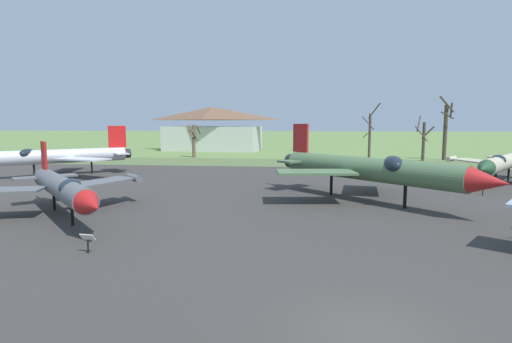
{
  "coord_description": "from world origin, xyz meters",
  "views": [
    {
      "loc": [
        -1.89,
        -10.71,
        5.72
      ],
      "look_at": [
        -5.14,
        17.31,
        2.35
      ],
      "focal_mm": 28.11,
      "sensor_mm": 36.0,
      "label": 1
    }
  ],
  "objects_px": {
    "jet_fighter_rear_left": "(61,156)",
    "jet_fighter_rear_right": "(503,162)",
    "jet_fighter_front_right": "(62,188)",
    "jet_fighter_front_left": "(370,169)",
    "info_placard_front_right": "(88,241)",
    "visitor_building": "(213,129)",
    "info_placard_rear_right": "(483,188)"
  },
  "relations": [
    {
      "from": "jet_fighter_front_right",
      "to": "visitor_building",
      "type": "relative_size",
      "value": 0.57
    },
    {
      "from": "info_placard_front_right",
      "to": "jet_fighter_front_right",
      "type": "bearing_deg",
      "value": 129.19
    },
    {
      "from": "info_placard_front_right",
      "to": "jet_fighter_rear_right",
      "type": "distance_m",
      "value": 36.96
    },
    {
      "from": "jet_fighter_front_left",
      "to": "jet_fighter_front_right",
      "type": "xyz_separation_m",
      "value": [
        -19.17,
        -7.31,
        -0.57
      ]
    },
    {
      "from": "jet_fighter_front_left",
      "to": "jet_fighter_rear_left",
      "type": "relative_size",
      "value": 1.06
    },
    {
      "from": "visitor_building",
      "to": "jet_fighter_rear_right",
      "type": "bearing_deg",
      "value": -49.47
    },
    {
      "from": "jet_fighter_front_left",
      "to": "jet_fighter_rear_right",
      "type": "height_order",
      "value": "jet_fighter_front_left"
    },
    {
      "from": "jet_fighter_front_left",
      "to": "visitor_building",
      "type": "distance_m",
      "value": 60.04
    },
    {
      "from": "jet_fighter_rear_left",
      "to": "jet_fighter_rear_right",
      "type": "height_order",
      "value": "jet_fighter_rear_left"
    },
    {
      "from": "jet_fighter_front_right",
      "to": "visitor_building",
      "type": "distance_m",
      "value": 62.53
    },
    {
      "from": "jet_fighter_front_left",
      "to": "info_placard_front_right",
      "type": "distance_m",
      "value": 19.62
    },
    {
      "from": "visitor_building",
      "to": "jet_fighter_front_left",
      "type": "bearing_deg",
      "value": -66.35
    },
    {
      "from": "info_placard_rear_right",
      "to": "jet_fighter_front_left",
      "type": "bearing_deg",
      "value": -158.7
    },
    {
      "from": "jet_fighter_front_left",
      "to": "jet_fighter_rear_left",
      "type": "distance_m",
      "value": 33.22
    },
    {
      "from": "jet_fighter_front_right",
      "to": "jet_fighter_rear_right",
      "type": "distance_m",
      "value": 37.6
    },
    {
      "from": "info_placard_front_right",
      "to": "jet_fighter_rear_left",
      "type": "height_order",
      "value": "jet_fighter_rear_left"
    },
    {
      "from": "jet_fighter_front_right",
      "to": "info_placard_front_right",
      "type": "height_order",
      "value": "jet_fighter_front_right"
    },
    {
      "from": "jet_fighter_front_right",
      "to": "jet_fighter_rear_left",
      "type": "relative_size",
      "value": 0.93
    },
    {
      "from": "jet_fighter_front_right",
      "to": "info_placard_rear_right",
      "type": "relative_size",
      "value": 12.18
    },
    {
      "from": "jet_fighter_rear_left",
      "to": "visitor_building",
      "type": "bearing_deg",
      "value": 80.71
    },
    {
      "from": "jet_fighter_front_left",
      "to": "jet_fighter_rear_left",
      "type": "height_order",
      "value": "jet_fighter_front_left"
    },
    {
      "from": "jet_fighter_front_right",
      "to": "jet_fighter_rear_right",
      "type": "relative_size",
      "value": 0.93
    },
    {
      "from": "jet_fighter_rear_left",
      "to": "info_placard_front_right",
      "type": "bearing_deg",
      "value": -55.61
    },
    {
      "from": "jet_fighter_rear_right",
      "to": "info_placard_rear_right",
      "type": "height_order",
      "value": "jet_fighter_rear_right"
    },
    {
      "from": "jet_fighter_rear_left",
      "to": "jet_fighter_rear_right",
      "type": "bearing_deg",
      "value": -1.16
    },
    {
      "from": "jet_fighter_rear_left",
      "to": "info_placard_rear_right",
      "type": "bearing_deg",
      "value": -10.84
    },
    {
      "from": "jet_fighter_front_left",
      "to": "jet_fighter_front_right",
      "type": "relative_size",
      "value": 1.15
    },
    {
      "from": "jet_fighter_front_left",
      "to": "jet_fighter_front_right",
      "type": "height_order",
      "value": "jet_fighter_front_left"
    },
    {
      "from": "jet_fighter_front_right",
      "to": "visitor_building",
      "type": "height_order",
      "value": "visitor_building"
    },
    {
      "from": "jet_fighter_front_left",
      "to": "jet_fighter_rear_right",
      "type": "relative_size",
      "value": 1.06
    },
    {
      "from": "jet_fighter_front_right",
      "to": "info_placard_rear_right",
      "type": "xyz_separation_m",
      "value": [
        28.52,
        10.96,
        -1.28
      ]
    },
    {
      "from": "jet_fighter_rear_left",
      "to": "visitor_building",
      "type": "relative_size",
      "value": 0.61
    }
  ]
}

